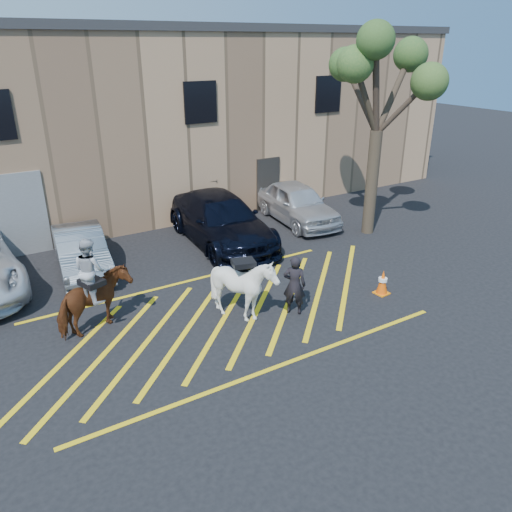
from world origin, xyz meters
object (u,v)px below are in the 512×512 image
mounted_bay (93,295)px  saddled_white (244,288)px  handler (294,285)px  traffic_cone (383,282)px  tree (382,73)px  car_white_suv (297,203)px  car_silver_sedan (81,250)px  car_blue_suv (221,220)px

mounted_bay → saddled_white: bearing=-22.5°
handler → traffic_cone: 2.86m
mounted_bay → saddled_white: mounted_bay is taller
handler → tree: (5.94, 3.55, 4.87)m
mounted_bay → tree: size_ratio=0.34×
tree → car_white_suv: bearing=123.4°
car_silver_sedan → car_blue_suv: car_blue_suv is taller
car_blue_suv → saddled_white: saddled_white is taller
car_blue_suv → handler: size_ratio=3.56×
saddled_white → traffic_cone: (4.07, -0.86, -0.53)m
car_white_suv → handler: bearing=-119.8°
car_blue_suv → traffic_cone: bearing=-67.2°
traffic_cone → mounted_bay: bearing=163.1°
car_white_suv → saddled_white: saddled_white is taller
car_blue_suv → mounted_bay: size_ratio=2.38×
car_silver_sedan → handler: bearing=-47.9°
car_blue_suv → car_white_suv: 3.66m
traffic_cone → tree: (3.14, 3.98, 5.33)m
car_silver_sedan → saddled_white: size_ratio=2.13×
car_white_suv → car_silver_sedan: bearing=-171.7°
mounted_bay → car_silver_sedan: bearing=81.4°
tree → car_silver_sedan: bearing=168.1°
car_blue_suv → car_silver_sedan: bearing=-178.1°
handler → saddled_white: bearing=23.0°
car_white_suv → mounted_bay: (-9.05, -4.10, 0.22)m
car_white_suv → handler: handler is taller
saddled_white → traffic_cone: bearing=-11.9°
car_silver_sedan → car_blue_suv: bearing=4.4°
car_silver_sedan → car_blue_suv: (4.84, -0.14, 0.17)m
mounted_bay → tree: tree is taller
car_blue_suv → traffic_cone: car_blue_suv is taller
car_blue_suv → mounted_bay: bearing=-142.2°
car_silver_sedan → traffic_cone: (6.91, -6.09, -0.31)m
car_silver_sedan → handler: size_ratio=2.49×
car_silver_sedan → tree: bearing=-5.8°
car_white_suv → handler: (-4.36, -5.95, 0.04)m
car_white_suv → traffic_cone: 6.58m
handler → traffic_cone: size_ratio=2.24×
saddled_white → tree: bearing=23.4°
traffic_cone → car_white_suv: bearing=76.2°
car_silver_sedan → traffic_cone: car_silver_sedan is taller
car_white_suv → saddled_white: size_ratio=2.37×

